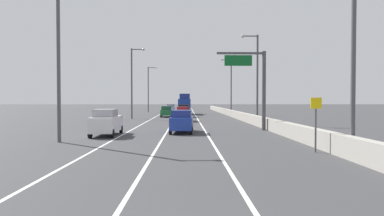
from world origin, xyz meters
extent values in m
plane|color=#38383A|center=(0.00, 64.00, 0.00)|extent=(320.00, 320.00, 0.00)
cube|color=silver|center=(-5.50, 55.00, 0.00)|extent=(0.16, 130.00, 0.00)
cube|color=silver|center=(-2.00, 55.00, 0.00)|extent=(0.16, 130.00, 0.00)
cube|color=silver|center=(1.50, 55.00, 0.00)|extent=(0.16, 130.00, 0.00)
cube|color=#9E998E|center=(7.74, 40.00, 0.55)|extent=(0.60, 120.00, 1.10)
cylinder|color=#47474C|center=(7.14, 26.52, 3.75)|extent=(0.36, 0.36, 7.50)
cube|color=#47474C|center=(4.89, 26.52, 7.30)|extent=(4.50, 0.20, 0.20)
cube|color=#0C5923|center=(4.66, 26.40, 6.60)|extent=(2.60, 0.10, 1.00)
cylinder|color=#4C4C51|center=(6.84, 13.25, 1.20)|extent=(0.10, 0.10, 2.40)
cube|color=yellow|center=(6.84, 13.21, 2.70)|extent=(0.60, 0.04, 0.60)
cylinder|color=#4C4C51|center=(8.16, 11.85, 5.37)|extent=(0.24, 0.24, 10.75)
cylinder|color=#4C4C51|center=(8.38, 35.12, 5.37)|extent=(0.24, 0.24, 10.75)
cube|color=#4C4C51|center=(7.48, 35.12, 10.60)|extent=(1.80, 0.12, 0.12)
sphere|color=beige|center=(6.58, 35.12, 10.60)|extent=(0.44, 0.44, 0.44)
cylinder|color=#4C4C51|center=(8.40, 58.39, 5.37)|extent=(0.24, 0.24, 10.75)
cube|color=#4C4C51|center=(7.50, 58.39, 10.60)|extent=(1.80, 0.12, 0.12)
sphere|color=beige|center=(6.60, 58.39, 10.60)|extent=(0.44, 0.44, 0.44)
cylinder|color=#4C4C51|center=(-8.88, 17.85, 5.37)|extent=(0.24, 0.24, 10.75)
cylinder|color=#4C4C51|center=(-8.57, 45.77, 5.37)|extent=(0.24, 0.24, 10.75)
cube|color=#4C4C51|center=(-7.67, 45.77, 10.60)|extent=(1.80, 0.12, 0.12)
sphere|color=beige|center=(-6.77, 45.77, 10.60)|extent=(0.44, 0.44, 0.44)
cylinder|color=#4C4C51|center=(-9.26, 73.70, 5.37)|extent=(0.24, 0.24, 10.75)
cube|color=#4C4C51|center=(-8.36, 73.70, 10.60)|extent=(1.80, 0.12, 0.12)
sphere|color=beige|center=(-7.46, 73.70, 10.60)|extent=(0.44, 0.44, 0.44)
cube|color=#B7B7BC|center=(-3.65, 67.61, 0.87)|extent=(2.01, 4.49, 1.06)
cube|color=gray|center=(-3.64, 67.17, 1.70)|extent=(1.70, 2.05, 0.60)
cylinder|color=black|center=(-4.57, 69.34, 0.34)|extent=(0.24, 0.69, 0.68)
cylinder|color=black|center=(-2.87, 69.40, 0.34)|extent=(0.24, 0.69, 0.68)
cylinder|color=black|center=(-4.44, 65.82, 0.34)|extent=(0.24, 0.69, 0.68)
cylinder|color=black|center=(-2.74, 65.88, 0.34)|extent=(0.24, 0.69, 0.68)
cube|color=red|center=(-0.74, 40.07, 0.86)|extent=(1.76, 4.21, 1.04)
cube|color=maroon|center=(-0.73, 39.65, 1.68)|extent=(1.53, 1.90, 0.60)
cylinder|color=black|center=(-1.53, 41.71, 0.34)|extent=(0.23, 0.68, 0.68)
cylinder|color=black|center=(0.02, 41.73, 0.34)|extent=(0.23, 0.68, 0.68)
cylinder|color=black|center=(-1.49, 38.42, 0.34)|extent=(0.23, 0.68, 0.68)
cylinder|color=black|center=(0.06, 38.44, 0.34)|extent=(0.23, 0.68, 0.68)
cube|color=#196033|center=(-3.62, 51.53, 0.80)|extent=(1.93, 4.74, 0.91)
cube|color=#1C4633|center=(-3.61, 51.06, 1.55)|extent=(1.66, 2.15, 0.60)
cylinder|color=black|center=(-4.49, 53.42, 0.34)|extent=(0.23, 0.68, 0.68)
cylinder|color=black|center=(-2.82, 53.45, 0.34)|extent=(0.23, 0.68, 0.68)
cylinder|color=black|center=(-4.42, 49.61, 0.34)|extent=(0.23, 0.68, 0.68)
cylinder|color=black|center=(-2.74, 49.64, 0.34)|extent=(0.23, 0.68, 0.68)
cube|color=#1E389E|center=(-0.63, 24.41, 0.87)|extent=(2.05, 4.60, 1.05)
cube|color=navy|center=(-0.65, 23.96, 1.69)|extent=(1.72, 2.10, 0.60)
cylinder|color=black|center=(-1.42, 26.26, 0.34)|extent=(0.25, 0.69, 0.68)
cylinder|color=black|center=(0.29, 26.19, 0.34)|extent=(0.25, 0.69, 0.68)
cylinder|color=black|center=(-1.56, 22.63, 0.34)|extent=(0.25, 0.69, 0.68)
cylinder|color=black|center=(0.15, 22.56, 0.34)|extent=(0.25, 0.69, 0.68)
cube|color=white|center=(-6.70, 22.12, 0.94)|extent=(1.93, 4.72, 1.20)
cube|color=#96969E|center=(-6.69, 21.65, 1.84)|extent=(1.65, 2.14, 0.60)
cylinder|color=black|center=(-7.57, 23.99, 0.34)|extent=(0.24, 0.69, 0.68)
cylinder|color=black|center=(-5.92, 24.03, 0.34)|extent=(0.24, 0.69, 0.68)
cylinder|color=black|center=(-7.49, 20.21, 0.34)|extent=(0.24, 0.69, 0.68)
cylinder|color=black|center=(-5.83, 20.25, 0.34)|extent=(0.24, 0.69, 0.68)
cube|color=black|center=(-0.59, 51.19, 0.94)|extent=(1.98, 4.71, 1.20)
cube|color=black|center=(-0.61, 50.73, 1.84)|extent=(1.67, 2.15, 0.60)
cylinder|color=black|center=(-1.36, 53.10, 0.34)|extent=(0.24, 0.69, 0.68)
cylinder|color=black|center=(0.30, 53.04, 0.34)|extent=(0.24, 0.69, 0.68)
cylinder|color=black|center=(-1.48, 49.34, 0.34)|extent=(0.24, 0.69, 0.68)
cylinder|color=black|center=(0.18, 49.29, 0.34)|extent=(0.24, 0.69, 0.68)
cube|color=navy|center=(-0.57, 61.84, 1.80)|extent=(2.49, 8.26, 2.60)
cube|color=navy|center=(-0.54, 63.65, 3.65)|extent=(2.13, 1.84, 1.10)
cylinder|color=black|center=(-1.65, 65.27, 0.50)|extent=(0.23, 1.00, 1.00)
cylinder|color=black|center=(0.59, 65.24, 0.50)|extent=(0.23, 1.00, 1.00)
cylinder|color=black|center=(-1.72, 58.44, 0.50)|extent=(0.23, 1.00, 1.00)
cylinder|color=black|center=(0.52, 58.41, 0.50)|extent=(0.23, 1.00, 1.00)
camera|label=1|loc=(-0.25, -4.56, 2.86)|focal=30.75mm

